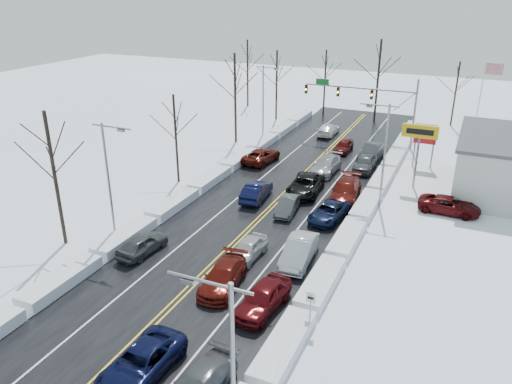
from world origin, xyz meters
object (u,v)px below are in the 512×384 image
at_px(tires_plus_sign, 420,136).
at_px(traffic_signal_mast, 371,98).
at_px(flagpole, 481,100).
at_px(oncoming_car_0, 256,199).

bearing_deg(tires_plus_sign, traffic_signal_mast, 120.46).
bearing_deg(flagpole, traffic_signal_mast, -170.27).
distance_m(traffic_signal_mast, flagpole, 11.90).
relative_size(traffic_signal_mast, oncoming_car_0, 2.80).
distance_m(flagpole, oncoming_car_0, 29.07).
distance_m(tires_plus_sign, oncoming_car_0, 15.97).
height_order(tires_plus_sign, flagpole, flagpole).
distance_m(traffic_signal_mast, oncoming_car_0, 22.15).
relative_size(traffic_signal_mast, flagpole, 1.33).
bearing_deg(oncoming_car_0, tires_plus_sign, -149.38).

